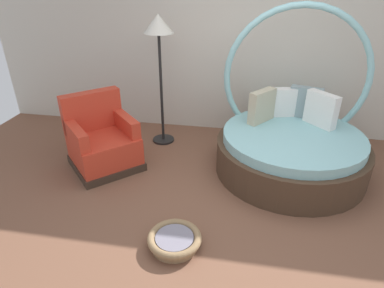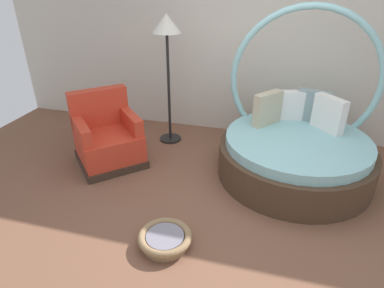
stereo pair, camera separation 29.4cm
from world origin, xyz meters
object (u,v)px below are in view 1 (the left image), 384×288
round_daybed (291,141)px  floor_lamp (159,37)px  red_armchair (102,142)px  pet_basket (175,240)px

round_daybed → floor_lamp: size_ratio=1.10×
round_daybed → floor_lamp: bearing=165.6°
round_daybed → red_armchair: bearing=-171.6°
red_armchair → pet_basket: 1.81m
red_armchair → pet_basket: size_ratio=2.21×
round_daybed → pet_basket: (-1.16, -1.64, -0.31)m
round_daybed → floor_lamp: (-1.81, 0.46, 1.15)m
round_daybed → pet_basket: round_daybed is taller
pet_basket → floor_lamp: (-0.65, 2.10, 1.46)m
round_daybed → floor_lamp: round_daybed is taller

